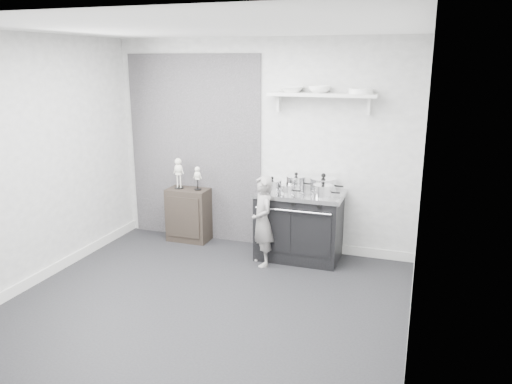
{
  "coord_description": "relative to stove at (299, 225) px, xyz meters",
  "views": [
    {
      "loc": [
        2.0,
        -4.27,
        2.42
      ],
      "look_at": [
        0.22,
        0.95,
        0.96
      ],
      "focal_mm": 35.0,
      "sensor_mm": 36.0,
      "label": 1
    }
  ],
  "objects": [
    {
      "name": "ground",
      "position": [
        -0.61,
        -1.48,
        -0.43
      ],
      "size": [
        4.0,
        4.0,
        0.0
      ],
      "primitive_type": "plane",
      "color": "black",
      "rests_on": "ground"
    },
    {
      "name": "room_shell",
      "position": [
        -0.7,
        -1.33,
        1.21
      ],
      "size": [
        4.02,
        3.62,
        2.71
      ],
      "color": "#9F9E9C",
      "rests_on": "ground"
    },
    {
      "name": "wall_shelf",
      "position": [
        0.19,
        0.2,
        1.58
      ],
      "size": [
        1.3,
        0.26,
        0.24
      ],
      "color": "silver",
      "rests_on": "room_shell"
    },
    {
      "name": "stove",
      "position": [
        0.0,
        0.0,
        0.0
      ],
      "size": [
        1.07,
        0.67,
        0.86
      ],
      "color": "black",
      "rests_on": "ground"
    },
    {
      "name": "side_cabinet",
      "position": [
        -1.59,
        0.13,
        -0.07
      ],
      "size": [
        0.56,
        0.33,
        0.73
      ],
      "primitive_type": "cube",
      "color": "black",
      "rests_on": "ground"
    },
    {
      "name": "child",
      "position": [
        -0.37,
        -0.35,
        0.12
      ],
      "size": [
        0.45,
        0.48,
        1.1
      ],
      "primitive_type": "imported",
      "rotation": [
        0.0,
        0.0,
        -0.93
      ],
      "color": "gray",
      "rests_on": "ground"
    },
    {
      "name": "pot_front_left",
      "position": [
        -0.33,
        -0.08,
        0.5
      ],
      "size": [
        0.32,
        0.24,
        0.18
      ],
      "color": "silver",
      "rests_on": "stove"
    },
    {
      "name": "pot_back_left",
      "position": [
        -0.08,
        0.13,
        0.51
      ],
      "size": [
        0.34,
        0.26,
        0.21
      ],
      "color": "silver",
      "rests_on": "stove"
    },
    {
      "name": "pot_back_right",
      "position": [
        0.26,
        0.13,
        0.51
      ],
      "size": [
        0.41,
        0.33,
        0.22
      ],
      "color": "silver",
      "rests_on": "stove"
    },
    {
      "name": "pot_front_right",
      "position": [
        0.32,
        -0.16,
        0.5
      ],
      "size": [
        0.31,
        0.22,
        0.19
      ],
      "color": "silver",
      "rests_on": "stove"
    },
    {
      "name": "pot_front_center",
      "position": [
        -0.12,
        -0.15,
        0.48
      ],
      "size": [
        0.25,
        0.16,
        0.14
      ],
      "color": "silver",
      "rests_on": "stove"
    },
    {
      "name": "skeleton_full",
      "position": [
        -1.72,
        0.13,
        0.54
      ],
      "size": [
        0.13,
        0.09,
        0.48
      ],
      "primitive_type": null,
      "color": "silver",
      "rests_on": "side_cabinet"
    },
    {
      "name": "skeleton_torso",
      "position": [
        -1.44,
        0.13,
        0.48
      ],
      "size": [
        0.1,
        0.07,
        0.37
      ],
      "primitive_type": null,
      "color": "silver",
      "rests_on": "side_cabinet"
    },
    {
      "name": "bowl_large",
      "position": [
        -0.17,
        0.19,
        1.64
      ],
      "size": [
        0.29,
        0.29,
        0.07
      ],
      "primitive_type": "imported",
      "color": "white",
      "rests_on": "wall_shelf"
    },
    {
      "name": "bowl_small",
      "position": [
        0.16,
        0.19,
        1.65
      ],
      "size": [
        0.26,
        0.26,
        0.08
      ],
      "primitive_type": "imported",
      "color": "white",
      "rests_on": "wall_shelf"
    },
    {
      "name": "plate_stack",
      "position": [
        0.65,
        0.19,
        1.64
      ],
      "size": [
        0.28,
        0.28,
        0.06
      ],
      "primitive_type": "cylinder",
      "color": "white",
      "rests_on": "wall_shelf"
    }
  ]
}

